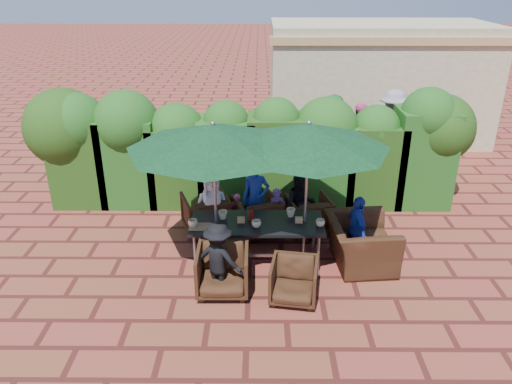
{
  "coord_description": "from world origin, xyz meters",
  "views": [
    {
      "loc": [
        0.17,
        -7.33,
        4.54
      ],
      "look_at": [
        0.11,
        0.4,
        1.07
      ],
      "focal_mm": 35.0,
      "sensor_mm": 36.0,
      "label": 1
    }
  ],
  "objects_px": {
    "chair_far_left": "(206,212)",
    "chair_far_right": "(309,213)",
    "umbrella_right": "(309,136)",
    "chair_near_left": "(223,269)",
    "dining_table": "(257,226)",
    "umbrella_left": "(213,137)",
    "chair_near_right": "(294,279)",
    "chair_end_right": "(361,236)",
    "chair_far_mid": "(257,214)"
  },
  "relations": [
    {
      "from": "chair_far_mid",
      "to": "chair_near_left",
      "type": "xyz_separation_m",
      "value": [
        -0.5,
        -1.85,
        0.0
      ]
    },
    {
      "from": "chair_far_right",
      "to": "chair_near_left",
      "type": "xyz_separation_m",
      "value": [
        -1.47,
        -1.92,
        0.01
      ]
    },
    {
      "from": "chair_far_left",
      "to": "chair_near_right",
      "type": "height_order",
      "value": "chair_far_left"
    },
    {
      "from": "chair_end_right",
      "to": "chair_near_left",
      "type": "bearing_deg",
      "value": 104.82
    },
    {
      "from": "umbrella_right",
      "to": "chair_near_right",
      "type": "distance_m",
      "value": 2.17
    },
    {
      "from": "dining_table",
      "to": "chair_far_left",
      "type": "relative_size",
      "value": 2.66
    },
    {
      "from": "umbrella_left",
      "to": "chair_near_right",
      "type": "distance_m",
      "value": 2.46
    },
    {
      "from": "chair_near_right",
      "to": "chair_end_right",
      "type": "distance_m",
      "value": 1.55
    },
    {
      "from": "umbrella_left",
      "to": "chair_far_right",
      "type": "relative_size",
      "value": 3.47
    },
    {
      "from": "chair_near_right",
      "to": "chair_end_right",
      "type": "xyz_separation_m",
      "value": [
        1.17,
        1.0,
        0.17
      ]
    },
    {
      "from": "chair_far_right",
      "to": "chair_near_right",
      "type": "bearing_deg",
      "value": 65.79
    },
    {
      "from": "chair_far_right",
      "to": "chair_near_left",
      "type": "relative_size",
      "value": 0.97
    },
    {
      "from": "umbrella_left",
      "to": "chair_near_left",
      "type": "distance_m",
      "value": 2.0
    },
    {
      "from": "umbrella_left",
      "to": "chair_far_mid",
      "type": "relative_size",
      "value": 3.37
    },
    {
      "from": "umbrella_right",
      "to": "chair_end_right",
      "type": "height_order",
      "value": "umbrella_right"
    },
    {
      "from": "chair_far_left",
      "to": "umbrella_left",
      "type": "bearing_deg",
      "value": 85.94
    },
    {
      "from": "umbrella_left",
      "to": "chair_far_right",
      "type": "distance_m",
      "value": 2.67
    },
    {
      "from": "umbrella_left",
      "to": "dining_table",
      "type": "bearing_deg",
      "value": 1.59
    },
    {
      "from": "chair_end_right",
      "to": "chair_far_right",
      "type": "bearing_deg",
      "value": 29.34
    },
    {
      "from": "chair_far_left",
      "to": "chair_near_right",
      "type": "bearing_deg",
      "value": 106.27
    },
    {
      "from": "chair_near_right",
      "to": "umbrella_right",
      "type": "bearing_deg",
      "value": 86.86
    },
    {
      "from": "chair_near_left",
      "to": "chair_far_right",
      "type": "bearing_deg",
      "value": 51.95
    },
    {
      "from": "chair_near_left",
      "to": "chair_near_right",
      "type": "distance_m",
      "value": 1.09
    },
    {
      "from": "umbrella_left",
      "to": "chair_near_left",
      "type": "bearing_deg",
      "value": -79.72
    },
    {
      "from": "umbrella_left",
      "to": "umbrella_right",
      "type": "height_order",
      "value": "same"
    },
    {
      "from": "chair_near_left",
      "to": "chair_end_right",
      "type": "height_order",
      "value": "chair_end_right"
    },
    {
      "from": "chair_far_left",
      "to": "chair_far_right",
      "type": "distance_m",
      "value": 1.92
    },
    {
      "from": "umbrella_left",
      "to": "chair_far_mid",
      "type": "height_order",
      "value": "umbrella_left"
    },
    {
      "from": "chair_far_left",
      "to": "chair_near_left",
      "type": "height_order",
      "value": "chair_far_left"
    },
    {
      "from": "chair_near_left",
      "to": "chair_near_right",
      "type": "bearing_deg",
      "value": -10.81
    },
    {
      "from": "chair_far_right",
      "to": "chair_near_left",
      "type": "distance_m",
      "value": 2.42
    },
    {
      "from": "umbrella_right",
      "to": "chair_near_left",
      "type": "bearing_deg",
      "value": -145.66
    },
    {
      "from": "umbrella_left",
      "to": "chair_end_right",
      "type": "relative_size",
      "value": 2.26
    },
    {
      "from": "chair_near_left",
      "to": "umbrella_right",
      "type": "bearing_deg",
      "value": 33.82
    },
    {
      "from": "chair_near_right",
      "to": "chair_end_right",
      "type": "height_order",
      "value": "chair_end_right"
    },
    {
      "from": "umbrella_right",
      "to": "chair_far_right",
      "type": "bearing_deg",
      "value": 80.3
    },
    {
      "from": "chair_far_right",
      "to": "chair_near_left",
      "type": "bearing_deg",
      "value": 39.17
    },
    {
      "from": "dining_table",
      "to": "umbrella_left",
      "type": "height_order",
      "value": "umbrella_left"
    },
    {
      "from": "chair_far_mid",
      "to": "chair_near_left",
      "type": "distance_m",
      "value": 1.92
    },
    {
      "from": "dining_table",
      "to": "chair_near_right",
      "type": "height_order",
      "value": "dining_table"
    },
    {
      "from": "umbrella_left",
      "to": "chair_near_left",
      "type": "xyz_separation_m",
      "value": [
        0.15,
        -0.84,
        -1.81
      ]
    },
    {
      "from": "chair_far_mid",
      "to": "chair_far_right",
      "type": "distance_m",
      "value": 0.97
    },
    {
      "from": "chair_near_left",
      "to": "chair_near_right",
      "type": "xyz_separation_m",
      "value": [
        1.07,
        -0.19,
        -0.05
      ]
    },
    {
      "from": "umbrella_right",
      "to": "chair_near_left",
      "type": "xyz_separation_m",
      "value": [
        -1.3,
        -0.89,
        -1.81
      ]
    },
    {
      "from": "umbrella_left",
      "to": "chair_near_left",
      "type": "relative_size",
      "value": 3.36
    },
    {
      "from": "dining_table",
      "to": "chair_end_right",
      "type": "distance_m",
      "value": 1.73
    },
    {
      "from": "chair_far_left",
      "to": "chair_near_right",
      "type": "relative_size",
      "value": 1.17
    },
    {
      "from": "chair_far_mid",
      "to": "umbrella_left",
      "type": "bearing_deg",
      "value": 35.86
    },
    {
      "from": "chair_near_left",
      "to": "chair_far_left",
      "type": "bearing_deg",
      "value": 102.69
    },
    {
      "from": "dining_table",
      "to": "chair_near_left",
      "type": "xyz_separation_m",
      "value": [
        -0.51,
        -0.86,
        -0.27
      ]
    }
  ]
}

